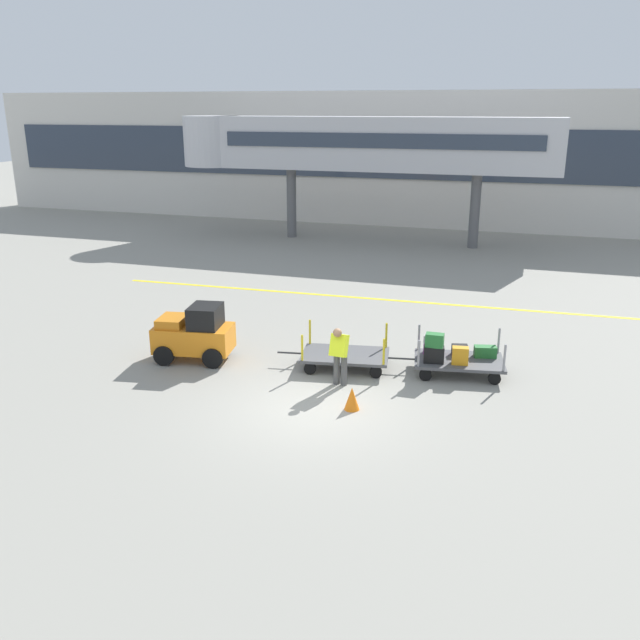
# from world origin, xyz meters

# --- Properties ---
(ground_plane) EXTENTS (120.00, 120.00, 0.00)m
(ground_plane) POSITION_xyz_m (0.00, 0.00, 0.00)
(ground_plane) COLOR gray
(apron_lead_line) EXTENTS (19.85, 0.82, 0.01)m
(apron_lead_line) POSITION_xyz_m (-0.80, 9.45, 0.00)
(apron_lead_line) COLOR yellow
(apron_lead_line) RESTS_ON ground_plane
(terminal_building) EXTENTS (60.01, 2.51, 7.56)m
(terminal_building) POSITION_xyz_m (0.00, 25.98, 3.79)
(terminal_building) COLOR beige
(terminal_building) RESTS_ON ground_plane
(jet_bridge) EXTENTS (19.49, 3.00, 6.24)m
(jet_bridge) POSITION_xyz_m (-4.76, 19.99, 4.89)
(jet_bridge) COLOR #B7B7BC
(jet_bridge) RESTS_ON ground_plane
(baggage_tug) EXTENTS (2.25, 1.53, 1.58)m
(baggage_tug) POSITION_xyz_m (-4.10, 1.97, 0.75)
(baggage_tug) COLOR orange
(baggage_tug) RESTS_ON ground_plane
(baggage_cart_lead) EXTENTS (3.08, 1.76, 1.10)m
(baggage_cart_lead) POSITION_xyz_m (0.00, 2.65, 0.35)
(baggage_cart_lead) COLOR #4C4C4F
(baggage_cart_lead) RESTS_ON ground_plane
(baggage_cart_middle) EXTENTS (3.08, 1.76, 1.19)m
(baggage_cart_middle) POSITION_xyz_m (2.82, 3.13, 0.51)
(baggage_cart_middle) COLOR #4C4C4F
(baggage_cart_middle) RESTS_ON ground_plane
(baggage_handler) EXTENTS (0.44, 0.46, 1.56)m
(baggage_handler) POSITION_xyz_m (0.19, 1.45, 0.87)
(baggage_handler) COLOR #4C4C4C
(baggage_handler) RESTS_ON ground_plane
(safety_cone_near) EXTENTS (0.36, 0.36, 0.55)m
(safety_cone_near) POSITION_xyz_m (0.86, 0.20, 0.28)
(safety_cone_near) COLOR orange
(safety_cone_near) RESTS_ON ground_plane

